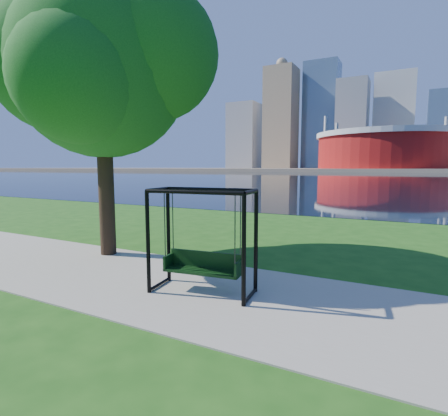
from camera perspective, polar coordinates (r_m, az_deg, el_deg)
The scene contains 8 objects.
ground at distance 8.03m, azimuth -1.05°, elevation -12.44°, with size 900.00×900.00×0.00m, color #1E5114.
path at distance 7.62m, azimuth -2.91°, elevation -13.41°, with size 120.00×4.00×0.03m, color #9E937F.
river at distance 108.74m, azimuth 25.90°, elevation 4.59°, with size 900.00×180.00×0.02m, color black.
far_bank at distance 312.67m, azimuth 27.22°, elevation 5.60°, with size 900.00×228.00×2.00m, color #937F60.
stadium at distance 242.31m, azimuth 24.79°, elevation 8.77°, with size 83.00×83.00×32.00m.
skyline at distance 327.83m, azimuth 26.82°, elevation 11.76°, with size 392.00×66.00×96.50m.
swing at distance 7.28m, azimuth -3.50°, elevation -5.77°, with size 2.24×1.19×2.20m.
park_tree at distance 11.38m, azimuth -19.35°, elevation 21.11°, with size 6.42×5.80×7.97m.
Camera 1 is at (3.66, -6.65, 2.62)m, focal length 28.00 mm.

